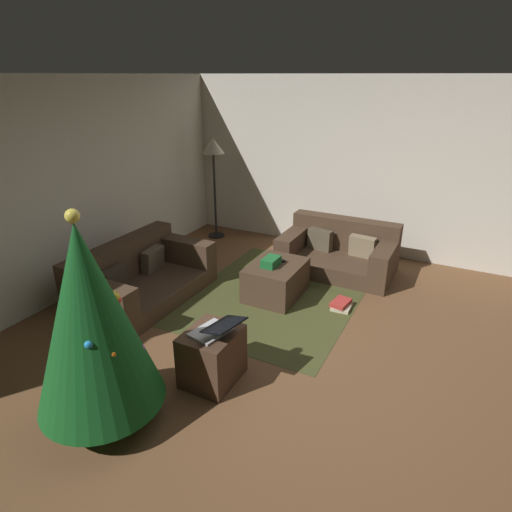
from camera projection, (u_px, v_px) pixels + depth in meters
name	position (u px, v px, depth m)	size (l,w,h in m)	color
ground_plane	(298.00, 359.00, 4.23)	(6.40, 6.40, 0.00)	brown
rear_partition	(54.00, 193.00, 5.05)	(6.40, 0.12, 2.60)	silver
corner_partition	(382.00, 170.00, 6.30)	(0.12, 6.40, 2.60)	silver
couch_left	(139.00, 277.00, 5.32)	(1.74, 0.97, 0.69)	#473323
couch_right	(339.00, 252.00, 6.10)	(0.93, 1.55, 0.69)	#473323
ottoman	(276.00, 280.00, 5.37)	(0.80, 0.60, 0.43)	#473323
gift_box	(271.00, 262.00, 5.23)	(0.26, 0.17, 0.11)	#19662D
tv_remote	(280.00, 259.00, 5.41)	(0.05, 0.16, 0.02)	black
christmas_tree	(90.00, 318.00, 3.14)	(0.97, 0.97, 1.78)	brown
side_table	(212.00, 356.00, 3.86)	(0.52, 0.44, 0.50)	#4C3323
laptop	(216.00, 329.00, 3.71)	(0.42, 0.48, 0.18)	silver
book_stack	(341.00, 305.00, 5.15)	(0.30, 0.24, 0.09)	beige
corner_lamp	(213.00, 154.00, 6.90)	(0.36, 0.36, 1.66)	black
area_rug	(276.00, 295.00, 5.46)	(2.60, 2.00, 0.01)	#434622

